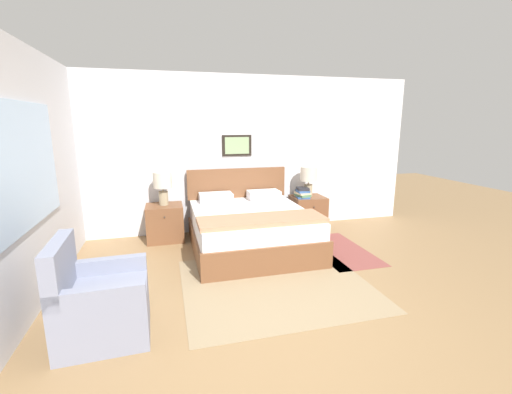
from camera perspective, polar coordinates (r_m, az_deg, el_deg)
The scene contains 16 objects.
ground_plane at distance 3.28m, azimuth 4.57°, elevation -21.57°, with size 16.00×16.00×0.00m, color olive.
wall_back at distance 5.79m, azimuth -5.64°, elevation 7.03°, with size 6.82×0.09×2.60m.
wall_left at distance 4.33m, azimuth -32.43°, elevation 3.45°, with size 0.08×5.50×2.60m.
area_rug_main at distance 4.09m, azimuth 3.26°, elevation -14.22°, with size 2.10×1.89×0.01m.
area_rug_bedside at distance 5.21m, azimuth 13.65°, elevation -8.54°, with size 0.75×1.42×0.01m.
bed at distance 5.04m, azimuth -0.94°, elevation -5.15°, with size 1.67×1.92×1.08m.
armchair at distance 3.36m, azimuth -24.68°, elevation -15.84°, with size 0.75×0.73×0.90m.
nightstand_near_window at distance 5.58m, azimuth -14.92°, elevation -4.16°, with size 0.56×0.52×0.57m.
nightstand_by_door at distance 6.07m, azimuth 8.60°, elevation -2.56°, with size 0.56×0.52×0.57m.
table_lamp_near_window at distance 5.46m, azimuth -15.29°, elevation 2.23°, with size 0.28×0.28×0.52m.
table_lamp_by_door at distance 5.96m, azimuth 8.75°, elevation 3.33°, with size 0.28×0.28×0.52m.
book_thick_bottom at distance 5.91m, azimuth 7.77°, elevation 0.01°, with size 0.25×0.30×0.03m.
book_hardcover_middle at distance 5.90m, azimuth 7.77°, elevation 0.32°, with size 0.23×0.29×0.04m.
book_novel_upper at distance 5.89m, azimuth 7.78°, elevation 0.65°, with size 0.24×0.26×0.03m.
book_slim_near_top at distance 5.89m, azimuth 7.79°, elevation 0.98°, with size 0.20×0.22×0.04m.
book_paperback_top at distance 5.88m, azimuth 7.81°, elevation 1.37°, with size 0.20×0.23×0.04m.
Camera 1 is at (-0.94, -2.56, 1.83)m, focal length 24.00 mm.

